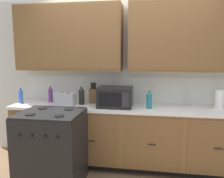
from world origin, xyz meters
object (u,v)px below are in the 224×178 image
at_px(stove_range, 52,148).
at_px(paper_towel_roll, 219,99).
at_px(toaster, 65,99).
at_px(bottle_teal, 149,100).
at_px(bottle_violet, 51,94).
at_px(bottle_dark, 82,96).
at_px(knife_block, 94,95).
at_px(microwave, 115,97).
at_px(bottle_blue, 21,96).

height_order(stove_range, paper_towel_roll, paper_towel_roll).
distance_m(toaster, bottle_teal, 1.20).
bearing_deg(bottle_violet, toaster, -34.55).
bearing_deg(bottle_dark, toaster, -147.84).
xyz_separation_m(toaster, knife_block, (0.35, 0.27, 0.02)).
relative_size(stove_range, bottle_dark, 3.60).
bearing_deg(paper_towel_roll, toaster, -175.43).
relative_size(toaster, knife_block, 0.90).
height_order(microwave, bottle_dark, microwave).
bearing_deg(bottle_teal, stove_range, -155.07).
relative_size(paper_towel_roll, bottle_blue, 1.10).
distance_m(paper_towel_roll, bottle_teal, 0.96).
bearing_deg(knife_block, bottle_teal, -16.05).
height_order(bottle_dark, bottle_blue, bottle_dark).
distance_m(stove_range, bottle_teal, 1.43).
height_order(knife_block, paper_towel_roll, knife_block).
relative_size(stove_range, knife_block, 3.06).
bearing_deg(stove_range, bottle_blue, 141.49).
bearing_deg(stove_range, bottle_dark, 72.96).
height_order(stove_range, toaster, toaster).
distance_m(knife_block, bottle_teal, 0.88).
relative_size(bottle_violet, bottle_dark, 0.91).
distance_m(microwave, paper_towel_roll, 1.43).
distance_m(microwave, toaster, 0.72).
relative_size(microwave, toaster, 1.71).
bearing_deg(bottle_violet, bottle_blue, -157.53).
relative_size(toaster, paper_towel_roll, 1.08).
distance_m(bottle_violet, bottle_dark, 0.54).
height_order(bottle_violet, bottle_blue, bottle_violet).
relative_size(toaster, bottle_dark, 1.06).
bearing_deg(bottle_teal, knife_block, 163.95).
relative_size(bottle_violet, bottle_blue, 1.02).
bearing_deg(bottle_dark, knife_block, 44.16).
relative_size(paper_towel_roll, bottle_dark, 0.98).
distance_m(microwave, bottle_violet, 1.06).
bearing_deg(stove_range, toaster, 90.44).
xyz_separation_m(stove_range, paper_towel_roll, (2.14, 0.70, 0.56)).
distance_m(bottle_teal, bottle_violet, 1.54).
distance_m(microwave, bottle_dark, 0.52).
height_order(toaster, bottle_dark, bottle_dark).
relative_size(knife_block, paper_towel_roll, 1.19).
xyz_separation_m(bottle_teal, bottle_dark, (-0.99, 0.10, 0.01)).
xyz_separation_m(toaster, paper_towel_roll, (2.15, 0.17, 0.03)).
bearing_deg(microwave, bottle_teal, -2.60).
bearing_deg(toaster, stove_range, -89.56).
height_order(knife_block, bottle_violet, knife_block).
xyz_separation_m(microwave, bottle_violet, (-1.05, 0.18, -0.02)).
height_order(toaster, paper_towel_roll, paper_towel_roll).
bearing_deg(knife_block, bottle_blue, -168.88).
xyz_separation_m(toaster, bottle_blue, (-0.73, 0.06, 0.02)).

